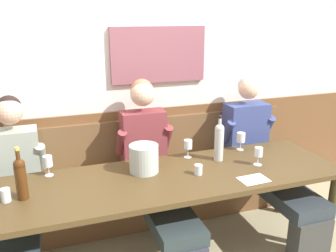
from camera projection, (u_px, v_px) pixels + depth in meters
The scene contains 17 objects.
room_wall_back at pixel (137, 68), 3.27m from camera, with size 6.80×0.12×2.80m.
wood_wainscot_panel at pixel (141, 160), 3.49m from camera, with size 6.80×0.03×1.02m, color brown.
wall_bench at pixel (147, 191), 3.37m from camera, with size 2.97×0.42×0.94m.
dining_table at pixel (169, 184), 2.67m from camera, with size 2.67×0.78×0.73m.
person_center_left_seat at pixel (15, 191), 2.62m from camera, with size 0.47×1.21×1.28m.
person_left_seat at pixel (154, 168), 2.95m from camera, with size 0.49×1.21×1.35m.
person_center_right_seat at pixel (262, 154), 3.28m from camera, with size 0.52×1.21×1.32m.
ice_bucket at pixel (144, 159), 2.69m from camera, with size 0.22×0.22×0.21m, color #B1BDB6.
wine_bottle_green_tall at pixel (21, 177), 2.28m from camera, with size 0.07×0.07×0.36m.
wine_bottle_amber_mid at pixel (219, 141), 2.89m from camera, with size 0.08×0.08×0.38m.
wine_glass_by_bottle at pixel (188, 145), 2.96m from camera, with size 0.07×0.07×0.15m.
wine_glass_center_front at pixel (259, 153), 2.81m from camera, with size 0.07×0.07×0.15m.
wine_glass_right_end at pixel (241, 138), 3.13m from camera, with size 0.07×0.07×0.16m.
wine_glass_mid_left at pixel (48, 162), 2.63m from camera, with size 0.07×0.07×0.16m.
water_tumbler_center at pixel (198, 170), 2.67m from camera, with size 0.06×0.06×0.08m, color silver.
water_tumbler_left at pixel (6, 195), 2.28m from camera, with size 0.06×0.06×0.09m, color silver.
tasting_sheet_left_guest at pixel (254, 179), 2.59m from camera, with size 0.21×0.15×0.00m, color white.
Camera 1 is at (-0.80, -2.10, 1.88)m, focal length 38.12 mm.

